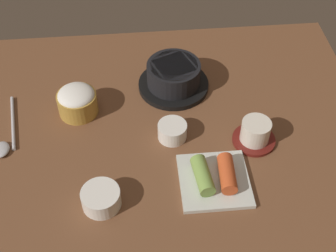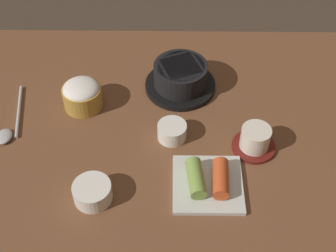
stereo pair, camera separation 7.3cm
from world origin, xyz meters
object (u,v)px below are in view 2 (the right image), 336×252
tea_cup_with_saucer (255,140)px  kimchi_plate (208,181)px  banchan_cup_center (172,131)px  spoon (9,127)px  stone_pot (180,77)px  rice_bowl (82,94)px  side_bowl_near (92,192)px

tea_cup_with_saucer → kimchi_plate: tea_cup_with_saucer is taller
banchan_cup_center → spoon: bearing=177.0°
stone_pot → kimchi_plate: stone_pot is taller
rice_bowl → kimchi_plate: (28.92, -23.53, -2.09)cm
rice_bowl → banchan_cup_center: bearing=-25.2°
stone_pot → rice_bowl: size_ratio=1.88×
rice_bowl → side_bowl_near: size_ratio=1.19×
rice_bowl → tea_cup_with_saucer: bearing=-18.2°
tea_cup_with_saucer → spoon: bearing=174.9°
kimchi_plate → banchan_cup_center: bearing=119.0°
rice_bowl → side_bowl_near: 27.42cm
stone_pot → spoon: (-39.54, -14.79, -2.75)cm
banchan_cup_center → side_bowl_near: bearing=-133.5°
tea_cup_with_saucer → banchan_cup_center: (-18.17, 2.99, -0.67)cm
stone_pot → side_bowl_near: (-17.84, -33.48, -1.25)cm
tea_cup_with_saucer → spoon: size_ratio=0.50×
kimchi_plate → spoon: size_ratio=0.75×
tea_cup_with_saucer → kimchi_plate: bearing=-135.7°
spoon → kimchi_plate: bearing=-18.9°
tea_cup_with_saucer → rice_bowl: bearing=161.8°
kimchi_plate → spoon: (-45.05, 15.41, -0.91)cm
side_bowl_near → spoon: side_bowl_near is taller
rice_bowl → spoon: bearing=-153.3°
rice_bowl → banchan_cup_center: rice_bowl is taller
stone_pot → banchan_cup_center: bearing=-96.7°
rice_bowl → side_bowl_near: bearing=-78.3°
banchan_cup_center → side_bowl_near: size_ratio=0.84×
tea_cup_with_saucer → side_bowl_near: (-34.06, -13.74, -0.60)cm
tea_cup_with_saucer → stone_pot: bearing=129.4°
banchan_cup_center → side_bowl_near: side_bowl_near is taller
rice_bowl → kimchi_plate: 37.34cm
tea_cup_with_saucer → banchan_cup_center: 18.43cm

